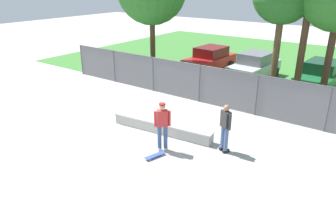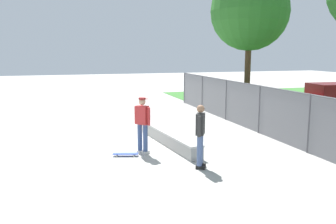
# 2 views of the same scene
# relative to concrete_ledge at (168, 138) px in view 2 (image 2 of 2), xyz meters

# --- Properties ---
(ground_plane) EXTENTS (80.00, 80.00, 0.00)m
(ground_plane) POSITION_rel_concrete_ledge_xyz_m (-0.64, -1.39, -0.24)
(ground_plane) COLOR #ADAAA3
(concrete_ledge) EXTENTS (4.47, 0.96, 0.47)m
(concrete_ledge) POSITION_rel_concrete_ledge_xyz_m (0.00, 0.00, 0.00)
(concrete_ledge) COLOR #999993
(concrete_ledge) RESTS_ON ground
(skateboarder) EXTENTS (0.48, 0.44, 1.84)m
(skateboarder) POSITION_rel_concrete_ledge_xyz_m (0.91, -1.15, 0.79)
(skateboarder) COLOR beige
(skateboarder) RESTS_ON ground
(skateboard) EXTENTS (0.41, 0.82, 0.09)m
(skateboard) POSITION_rel_concrete_ledge_xyz_m (1.02, -1.74, -0.16)
(skateboard) COLOR #334CB2
(skateboard) RESTS_ON ground
(chainlink_fence) EXTENTS (18.14, 0.07, 1.95)m
(chainlink_fence) POSITION_rel_concrete_ledge_xyz_m (-0.64, 4.04, 0.82)
(chainlink_fence) COLOR #4C4C51
(chainlink_fence) RESTS_ON ground
(tree_near_left) EXTENTS (4.10, 4.10, 7.41)m
(tree_near_left) POSITION_rel_concrete_ledge_xyz_m (-5.24, 6.04, 5.10)
(tree_near_left) COLOR #513823
(tree_near_left) RESTS_ON ground
(car_red) EXTENTS (2.24, 4.31, 1.66)m
(car_red) POSITION_rel_concrete_ledge_xyz_m (-3.16, 9.67, 0.60)
(car_red) COLOR #B21E1E
(car_red) RESTS_ON ground
(bystander) EXTENTS (0.53, 0.41, 1.82)m
(bystander) POSITION_rel_concrete_ledge_xyz_m (2.78, 0.08, 0.77)
(bystander) COLOR black
(bystander) RESTS_ON ground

